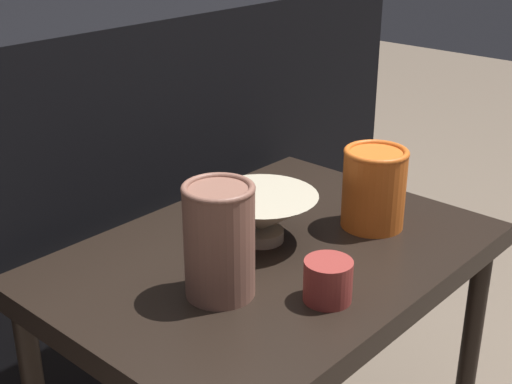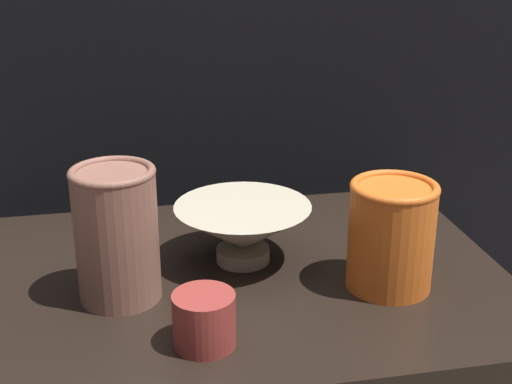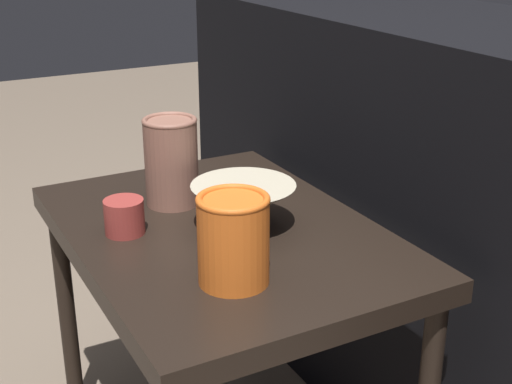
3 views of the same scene
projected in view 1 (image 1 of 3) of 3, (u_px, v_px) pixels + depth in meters
name	position (u px, v px, depth m)	size (l,w,h in m)	color
table	(270.00, 283.00, 1.18)	(0.72, 0.51, 0.55)	black
couch_backdrop	(78.00, 216.00, 1.54)	(1.54, 0.50, 0.88)	black
bowl	(262.00, 214.00, 1.17)	(0.19, 0.19, 0.08)	#B2A88E
vase_textured_left	(219.00, 239.00, 1.00)	(0.10, 0.10, 0.17)	brown
vase_colorful_right	(374.00, 187.00, 1.22)	(0.11, 0.11, 0.14)	orange
cup	(328.00, 281.00, 1.01)	(0.07, 0.07, 0.06)	maroon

